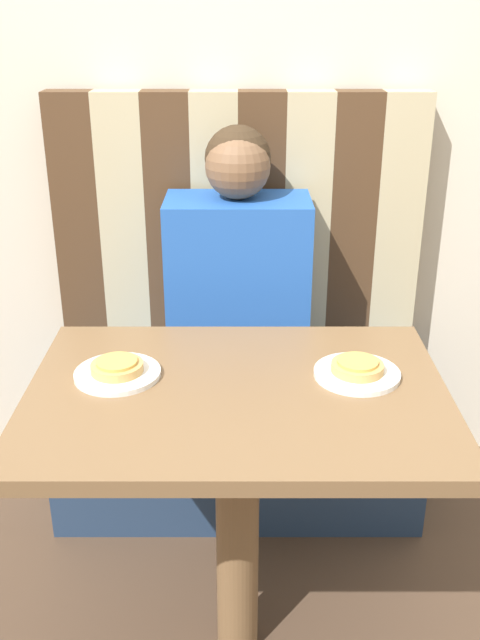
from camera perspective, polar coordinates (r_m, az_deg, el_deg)
name	(u,v)px	position (r m, az deg, el deg)	size (l,w,h in m)	color
wall_back	(241,69)	(2.22, 0.06, 19.46)	(7.00, 0.05, 2.60)	beige
booth_seat	(240,430)	(2.29, 0.03, -8.82)	(1.11, 0.45, 0.47)	navy
booth_backrest	(241,224)	(2.20, 0.05, 7.71)	(1.11, 0.09, 0.78)	#4C331E
dining_table	(239,434)	(1.57, -0.04, -9.11)	(0.89, 0.64, 0.73)	brown
person	(240,263)	(2.04, 0.03, 4.58)	(0.40, 0.23, 0.71)	#2356B2
plate_left	(120,373)	(1.58, -9.58, -4.24)	(0.19, 0.19, 0.01)	white
plate_right	(359,374)	(1.58, 9.52, -4.28)	(0.19, 0.19, 0.01)	white
pizza_left	(119,366)	(1.57, -9.62, -3.66)	(0.11, 0.11, 0.03)	tan
pizza_right	(360,367)	(1.57, 9.57, -3.69)	(0.11, 0.11, 0.03)	tan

